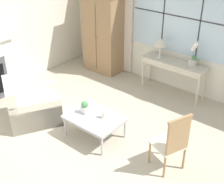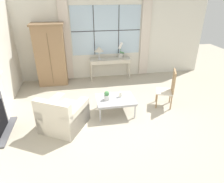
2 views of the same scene
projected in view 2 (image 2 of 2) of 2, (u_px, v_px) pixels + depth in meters
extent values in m
plane|color=#B2A893|center=(126.00, 121.00, 4.90)|extent=(14.00, 14.00, 0.00)
cube|color=silver|center=(106.00, 38.00, 6.94)|extent=(7.20, 0.06, 2.80)
cube|color=silver|center=(106.00, 31.00, 6.79)|extent=(2.37, 0.01, 1.62)
cube|color=#2D2D33|center=(94.00, 31.00, 6.72)|extent=(0.02, 0.02, 1.62)
cube|color=#2D2D33|center=(119.00, 30.00, 6.85)|extent=(0.02, 0.02, 1.62)
cube|color=#2D2D33|center=(106.00, 31.00, 6.79)|extent=(2.37, 0.02, 0.02)
cube|color=beige|center=(66.00, 42.00, 6.68)|extent=(0.32, 0.06, 2.62)
cube|color=beige|center=(145.00, 39.00, 7.12)|extent=(0.32, 0.06, 2.62)
cube|color=#515156|center=(3.00, 132.00, 4.51)|extent=(0.34, 1.12, 0.04)
cube|color=black|center=(0.00, 118.00, 4.35)|extent=(0.02, 0.60, 0.66)
cube|color=#93704C|center=(51.00, 56.00, 6.52)|extent=(0.93, 0.55, 1.94)
cube|color=olive|center=(46.00, 24.00, 6.08)|extent=(1.01, 0.61, 0.06)
cube|color=brown|center=(50.00, 60.00, 6.30)|extent=(0.01, 0.01, 1.63)
sphere|color=#997F4C|center=(48.00, 59.00, 6.27)|extent=(0.03, 0.03, 0.03)
sphere|color=#997F4C|center=(52.00, 58.00, 6.28)|extent=(0.03, 0.03, 0.03)
cube|color=beige|center=(110.00, 59.00, 6.99)|extent=(1.45, 0.41, 0.03)
cube|color=beige|center=(110.00, 61.00, 7.02)|extent=(1.39, 0.39, 0.10)
cylinder|color=beige|center=(91.00, 72.00, 6.91)|extent=(0.04, 0.04, 0.72)
cylinder|color=beige|center=(130.00, 70.00, 7.12)|extent=(0.04, 0.04, 0.72)
cylinder|color=beige|center=(91.00, 69.00, 7.20)|extent=(0.04, 0.04, 0.72)
cylinder|color=beige|center=(127.00, 67.00, 7.41)|extent=(0.04, 0.04, 0.72)
cylinder|color=silver|center=(99.00, 59.00, 6.92)|extent=(0.12, 0.12, 0.02)
cylinder|color=silver|center=(99.00, 55.00, 6.85)|extent=(0.04, 0.04, 0.26)
cone|color=beige|center=(99.00, 49.00, 6.76)|extent=(0.32, 0.32, 0.16)
cylinder|color=#BCB7AD|center=(120.00, 56.00, 7.06)|extent=(0.18, 0.18, 0.15)
cylinder|color=#47844C|center=(121.00, 48.00, 6.94)|extent=(0.01, 0.01, 0.39)
cube|color=#47844C|center=(122.00, 52.00, 7.02)|extent=(0.17, 0.02, 0.10)
sphere|color=white|center=(120.00, 48.00, 6.94)|extent=(0.10, 0.10, 0.10)
sphere|color=white|center=(121.00, 46.00, 6.91)|extent=(0.10, 0.10, 0.10)
sphere|color=white|center=(122.00, 44.00, 6.89)|extent=(0.10, 0.10, 0.10)
cube|color=beige|center=(65.00, 118.00, 4.64)|extent=(1.21, 1.24, 0.46)
cube|color=beige|center=(52.00, 111.00, 4.12)|extent=(0.82, 0.56, 0.40)
cube|color=beige|center=(52.00, 113.00, 4.71)|extent=(0.63, 0.92, 0.60)
cube|color=beige|center=(77.00, 118.00, 4.52)|extent=(0.63, 0.92, 0.60)
cube|color=beige|center=(164.00, 92.00, 5.41)|extent=(0.57, 0.57, 0.03)
cube|color=#9E7A51|center=(174.00, 82.00, 5.25)|extent=(0.18, 0.39, 0.55)
cube|color=#9E7A51|center=(175.00, 72.00, 5.12)|extent=(0.19, 0.42, 0.05)
cylinder|color=#9E7A51|center=(157.00, 101.00, 5.38)|extent=(0.04, 0.04, 0.41)
cylinder|color=#9E7A51|center=(156.00, 95.00, 5.71)|extent=(0.04, 0.04, 0.41)
cylinder|color=#9E7A51|center=(171.00, 103.00, 5.31)|extent=(0.04, 0.04, 0.41)
cylinder|color=#9E7A51|center=(170.00, 96.00, 5.65)|extent=(0.04, 0.04, 0.41)
cube|color=#BCBCC1|center=(115.00, 99.00, 5.07)|extent=(0.97, 0.73, 0.03)
cube|color=#A0A0A4|center=(115.00, 100.00, 5.09)|extent=(0.95, 0.71, 0.04)
cylinder|color=#BCBCC1|center=(100.00, 114.00, 4.82)|extent=(0.04, 0.04, 0.40)
cylinder|color=#BCBCC1|center=(135.00, 111.00, 4.96)|extent=(0.04, 0.04, 0.40)
cylinder|color=#BCBCC1|center=(97.00, 102.00, 5.37)|extent=(0.04, 0.04, 0.40)
cylinder|color=#BCBCC1|center=(129.00, 99.00, 5.51)|extent=(0.04, 0.04, 0.40)
cube|color=white|center=(107.00, 97.00, 4.99)|extent=(0.12, 0.12, 0.13)
sphere|color=#47844C|center=(107.00, 94.00, 4.95)|extent=(0.13, 0.13, 0.13)
cylinder|color=silver|center=(120.00, 96.00, 5.16)|extent=(0.12, 0.12, 0.01)
cylinder|color=white|center=(120.00, 94.00, 5.12)|extent=(0.08, 0.08, 0.13)
cylinder|color=black|center=(120.00, 92.00, 5.09)|extent=(0.00, 0.00, 0.01)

